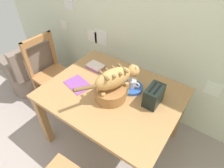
# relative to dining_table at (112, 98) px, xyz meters

# --- Properties ---
(wall_rear) EXTENTS (4.91, 0.11, 2.50)m
(wall_rear) POSITION_rel_dining_table_xyz_m (0.00, 0.73, 0.60)
(wall_rear) COLOR silver
(wall_rear) RESTS_ON ground_plane
(dining_table) EXTENTS (1.25, 0.99, 0.74)m
(dining_table) POSITION_rel_dining_table_xyz_m (0.00, 0.00, 0.00)
(dining_table) COLOR #AD7D4B
(dining_table) RESTS_ON ground_plane
(cat) EXTENTS (0.29, 0.59, 0.31)m
(cat) POSITION_rel_dining_table_xyz_m (0.06, -0.03, 0.30)
(cat) COLOR tan
(cat) RESTS_ON dining_table
(saucer_bowl) EXTENTS (0.21, 0.21, 0.03)m
(saucer_bowl) POSITION_rel_dining_table_xyz_m (0.13, 0.14, 0.10)
(saucer_bowl) COLOR blue
(saucer_bowl) RESTS_ON dining_table
(coffee_mug) EXTENTS (0.12, 0.08, 0.08)m
(coffee_mug) POSITION_rel_dining_table_xyz_m (0.13, 0.14, 0.16)
(coffee_mug) COLOR silver
(coffee_mug) RESTS_ON saucer_bowl
(magazine) EXTENTS (0.29, 0.24, 0.01)m
(magazine) POSITION_rel_dining_table_xyz_m (-0.34, -0.11, 0.09)
(magazine) COLOR purple
(magazine) RESTS_ON dining_table
(book_stack) EXTENTS (0.19, 0.14, 0.04)m
(book_stack) POSITION_rel_dining_table_xyz_m (-0.37, 0.21, 0.11)
(book_stack) COLOR #9D4CA4
(book_stack) RESTS_ON dining_table
(wicker_basket) EXTENTS (0.29, 0.29, 0.11)m
(wicker_basket) POSITION_rel_dining_table_xyz_m (0.03, -0.07, 0.14)
(wicker_basket) COLOR #9E693A
(wicker_basket) RESTS_ON dining_table
(toaster) EXTENTS (0.12, 0.20, 0.18)m
(toaster) POSITION_rel_dining_table_xyz_m (0.37, 0.10, 0.17)
(toaster) COLOR black
(toaster) RESTS_ON dining_table
(wooden_chair_near) EXTENTS (0.44, 0.44, 0.93)m
(wooden_chair_near) POSITION_rel_dining_table_xyz_m (-1.01, 0.08, -0.20)
(wooden_chair_near) COLOR #B27845
(wooden_chair_near) RESTS_ON ground_plane
(wicker_armchair) EXTENTS (0.63, 0.65, 0.78)m
(wicker_armchair) POSITION_rel_dining_table_xyz_m (-1.48, 0.05, -0.38)
(wicker_armchair) COLOR #766459
(wicker_armchair) RESTS_ON ground_plane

